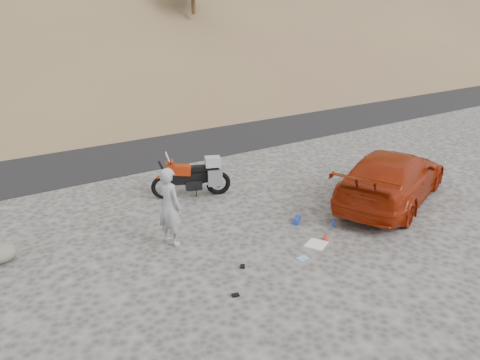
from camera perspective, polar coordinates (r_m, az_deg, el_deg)
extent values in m
plane|color=#3F3C3A|center=(11.81, -4.00, -7.04)|extent=(140.00, 140.00, 0.00)
cube|color=black|center=(19.62, -17.37, 3.36)|extent=(120.00, 7.00, 0.05)
torus|color=black|center=(14.18, -9.36, -0.87)|extent=(0.71, 0.39, 0.71)
cylinder|color=black|center=(14.18, -9.36, -0.87)|extent=(0.23, 0.14, 0.22)
torus|color=black|center=(14.33, -2.65, -0.38)|extent=(0.76, 0.43, 0.76)
cylinder|color=black|center=(14.33, -2.65, -0.38)|extent=(0.25, 0.17, 0.24)
cylinder|color=black|center=(14.04, -9.10, 0.68)|extent=(0.40, 0.21, 0.88)
cylinder|color=black|center=(13.92, -8.57, 2.32)|extent=(0.30, 0.64, 0.05)
cube|color=black|center=(14.14, -6.13, 0.27)|extent=(1.30, 0.73, 0.32)
cube|color=black|center=(14.23, -5.66, -0.52)|extent=(0.57, 0.48, 0.30)
cube|color=maroon|center=(14.03, -7.18, 1.24)|extent=(0.65, 0.51, 0.34)
cube|color=maroon|center=(13.97, -8.40, 1.65)|extent=(0.44, 0.46, 0.38)
cube|color=silver|center=(13.88, -8.77, 2.73)|extent=(0.24, 0.35, 0.28)
cube|color=black|center=(14.07, -5.08, 1.47)|extent=(0.64, 0.44, 0.13)
cube|color=black|center=(14.14, -3.42, 1.42)|extent=(0.42, 0.32, 0.11)
cube|color=#B3B3B8|center=(13.95, -3.05, 0.22)|extent=(0.45, 0.28, 0.49)
cube|color=#B3B3B8|center=(14.48, -3.40, 0.97)|extent=(0.45, 0.28, 0.49)
cube|color=#97979C|center=(14.07, -3.35, 2.26)|extent=(0.56, 0.51, 0.28)
cube|color=maroon|center=(14.07, -9.43, 0.36)|extent=(0.35, 0.24, 0.04)
cylinder|color=black|center=(14.12, -5.33, -1.48)|extent=(0.11, 0.22, 0.39)
cylinder|color=#B3B3B8|center=(14.13, -3.42, -0.37)|extent=(0.49, 0.28, 0.14)
imported|color=#97979C|center=(11.67, -8.37, -7.58)|extent=(0.66, 0.82, 1.94)
imported|color=maroon|center=(14.63, 17.71, -2.43)|extent=(5.64, 3.95, 1.52)
cube|color=white|center=(11.62, 9.29, -7.72)|extent=(0.66, 0.63, 0.02)
cylinder|color=#1A37A0|center=(12.63, 6.92, -4.84)|extent=(0.40, 0.36, 0.15)
cylinder|color=#1A37A0|center=(12.56, 11.28, -5.17)|extent=(0.09, 0.09, 0.20)
cone|color=red|center=(11.84, 10.38, -6.80)|extent=(0.17, 0.17, 0.18)
cube|color=black|center=(9.61, -0.55, -13.85)|extent=(0.16, 0.13, 0.04)
cube|color=black|center=(10.54, 0.31, -10.48)|extent=(0.16, 0.17, 0.05)
cube|color=#7BA8BE|center=(10.98, 7.65, -9.42)|extent=(0.29, 0.22, 0.01)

